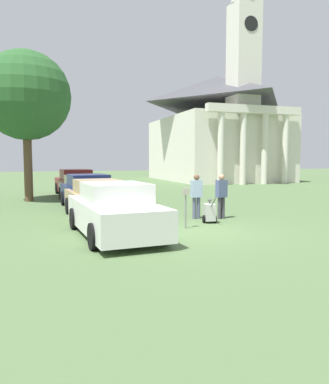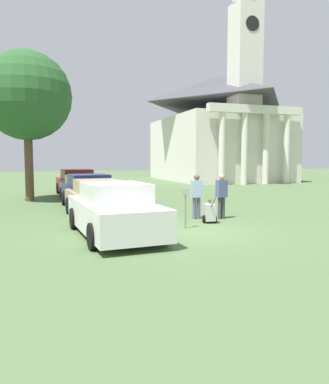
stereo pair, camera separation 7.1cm
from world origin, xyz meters
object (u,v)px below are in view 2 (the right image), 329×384
Objects in this scene: parked_car_cream at (82,189)px; parking_meter at (186,200)px; church at (219,126)px; person_worker at (197,194)px; parked_car_navy at (88,192)px; parked_car_maroon at (76,183)px; equipment_cart at (210,212)px; parked_car_white at (114,211)px; person_supervisor at (222,193)px; parked_car_tan at (98,200)px.

parked_car_cream is 3.75× the size of parking_meter.
parked_car_cream is at bearing -134.93° from church.
church is (12.46, 23.60, 4.82)m from person_worker.
parked_car_navy is 25.49m from church.
parked_car_maroon reaches higher than parked_car_cream.
parked_car_cream is at bearing 122.82° from equipment_cart.
parked_car_maroon reaches higher than parked_car_white.
church reaches higher than parked_car_cream.
person_supervisor is (4.47, 1.88, 0.24)m from parked_car_white.
equipment_cart is at bearing -116.72° from church.
person_supervisor is 26.98m from church.
parked_car_tan is 3.13m from parked_car_navy.
person_supervisor is at bearing -51.11° from parked_car_navy.
parked_car_tan is 3.81m from person_worker.
parking_meter is 1.51m from equipment_cart.
parked_car_navy is 0.97× the size of parked_car_cream.
parked_car_white is 6.62m from parked_car_navy.
parked_car_cream is at bearing 104.82° from parking_meter.
parked_car_tan is 3.91m from parking_meter.
parked_car_tan is 6.21m from parked_car_cream.
parked_car_white reaches higher than parked_car_navy.
parked_car_cream reaches higher than equipment_cart.
parking_meter is at bearing -118.21° from church.
parked_car_tan is 27.92m from church.
parked_car_white reaches higher than parked_car_tan.
parked_car_white is 13.02m from parked_car_maroon.
person_worker is (1.12, 1.72, 0.04)m from parking_meter.
parked_car_white reaches higher than parked_car_cream.
parked_car_navy is (-0.00, 6.62, -0.00)m from parked_car_white.
parked_car_tan is at bearing -94.40° from parked_car_maroon.
parked_car_navy is 6.52m from person_supervisor.
parked_car_maroon is 12.80m from parking_meter.
church reaches higher than parking_meter.
person_supervisor is (4.47, -11.14, 0.22)m from parked_car_maroon.
church is at bearing 53.72° from parked_car_white.
parked_car_white is 1.01× the size of parked_car_tan.
parked_car_navy reaches higher than parking_meter.
church is at bearing 40.67° from parked_car_cream.
person_worker is (3.57, -10.84, 0.22)m from parked_car_maroon.
church is (11.56, 23.90, 4.82)m from person_supervisor.
parked_car_navy is 3.65× the size of parking_meter.
parked_car_cream is 23.27m from church.
parked_car_white reaches higher than parking_meter.
parking_meter is 29.14m from church.
person_supervisor is 1.70× the size of equipment_cart.
parked_car_white is 2.96× the size of person_supervisor.
parked_car_cream is 0.97× the size of parked_car_maroon.
equipment_cart is (3.65, 1.18, -0.35)m from parked_car_white.
parked_car_white is at bearing -169.52° from parking_meter.
church is at bearing 34.11° from parked_car_maroon.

